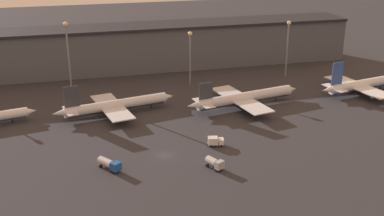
# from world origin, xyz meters

# --- Properties ---
(ground) EXTENTS (600.00, 600.00, 0.00)m
(ground) POSITION_xyz_m (0.00, 0.00, 0.00)
(ground) COLOR #2D2D33
(terminal_building) EXTENTS (217.75, 20.39, 20.82)m
(terminal_building) POSITION_xyz_m (0.00, 92.27, 10.47)
(terminal_building) COLOR #4C515B
(terminal_building) RESTS_ON ground
(airplane_1) EXTENTS (44.67, 29.85, 12.69)m
(airplane_1) POSITION_xyz_m (-10.29, 36.99, 3.30)
(airplane_1) COLOR silver
(airplane_1) RESTS_ON ground
(airplane_2) EXTENTS (47.23, 33.29, 11.70)m
(airplane_2) POSITION_xyz_m (37.08, 32.40, 3.43)
(airplane_2) COLOR silver
(airplane_2) RESTS_ON ground
(airplane_3) EXTENTS (38.83, 32.26, 14.42)m
(airplane_3) POSITION_xyz_m (87.78, 35.18, 3.43)
(airplane_3) COLOR white
(airplane_3) RESTS_ON ground
(service_vehicle_0) EXTENTS (6.38, 7.63, 3.00)m
(service_vehicle_0) POSITION_xyz_m (-16.62, -4.74, 1.76)
(service_vehicle_0) COLOR #195199
(service_vehicle_0) RESTS_ON ground
(service_vehicle_2) EXTENTS (4.60, 6.08, 2.98)m
(service_vehicle_2) POSITION_xyz_m (11.87, -11.58, 1.75)
(service_vehicle_2) COLOR #9EA3A8
(service_vehicle_2) RESTS_ON ground
(service_vehicle_3) EXTENTS (5.28, 3.48, 2.91)m
(service_vehicle_3) POSITION_xyz_m (16.39, 2.37, 1.64)
(service_vehicle_3) COLOR white
(service_vehicle_3) RESTS_ON ground
(lamp_post_1) EXTENTS (1.80, 1.80, 29.16)m
(lamp_post_1) POSITION_xyz_m (-24.94, 64.25, 18.17)
(lamp_post_1) COLOR slate
(lamp_post_1) RESTS_ON ground
(lamp_post_2) EXTENTS (1.80, 1.80, 22.72)m
(lamp_post_2) POSITION_xyz_m (24.48, 64.25, 14.64)
(lamp_post_2) COLOR slate
(lamp_post_2) RESTS_ON ground
(lamp_post_3) EXTENTS (1.80, 1.80, 25.08)m
(lamp_post_3) POSITION_xyz_m (68.84, 64.25, 15.94)
(lamp_post_3) COLOR slate
(lamp_post_3) RESTS_ON ground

